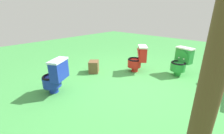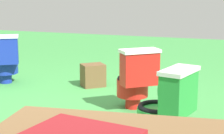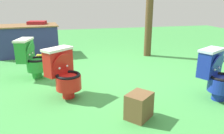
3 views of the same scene
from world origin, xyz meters
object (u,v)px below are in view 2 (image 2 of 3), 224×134
Objects in this scene: toilet_red at (136,78)px; small_crate at (93,75)px; toilet_blue at (4,59)px; toilet_green at (167,106)px.

small_crate is at bearing 96.33° from toilet_red.
toilet_red is 1.23m from small_crate.
small_crate is (0.87, -0.85, -0.21)m from toilet_red.
small_crate is (-1.26, -0.29, -0.21)m from toilet_blue.
toilet_red reaches higher than small_crate.
toilet_blue is 1.00× the size of toilet_red.
toilet_blue is at bearing 12.80° from small_crate.
toilet_blue reaches higher than small_crate.
toilet_blue is 2.27× the size of small_crate.
toilet_red and toilet_green have the same top height.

